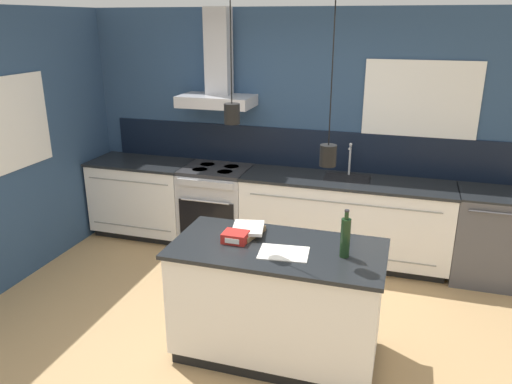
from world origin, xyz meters
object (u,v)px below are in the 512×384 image
(bottle_on_island, at_px, (345,237))
(red_supply_box, at_px, (235,237))
(oven_range, at_px, (217,206))
(dishwasher, at_px, (486,236))
(book_stack, at_px, (248,230))

(bottle_on_island, xyz_separation_m, red_supply_box, (-0.81, 0.01, -0.11))
(oven_range, relative_size, dishwasher, 1.00)
(oven_range, xyz_separation_m, book_stack, (0.90, -1.62, 0.49))
(dishwasher, distance_m, bottle_on_island, 2.22)
(bottle_on_island, bearing_deg, red_supply_box, 179.44)
(oven_range, relative_size, bottle_on_island, 2.62)
(oven_range, xyz_separation_m, dishwasher, (2.84, 0.00, -0.00))
(red_supply_box, bearing_deg, oven_range, 115.79)
(red_supply_box, bearing_deg, bottle_on_island, -0.56)
(oven_range, distance_m, book_stack, 1.92)
(book_stack, bearing_deg, bottle_on_island, -11.86)
(dishwasher, distance_m, red_supply_box, 2.71)
(book_stack, bearing_deg, oven_range, 119.12)
(bottle_on_island, distance_m, book_stack, 0.78)
(oven_range, bearing_deg, dishwasher, 0.09)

